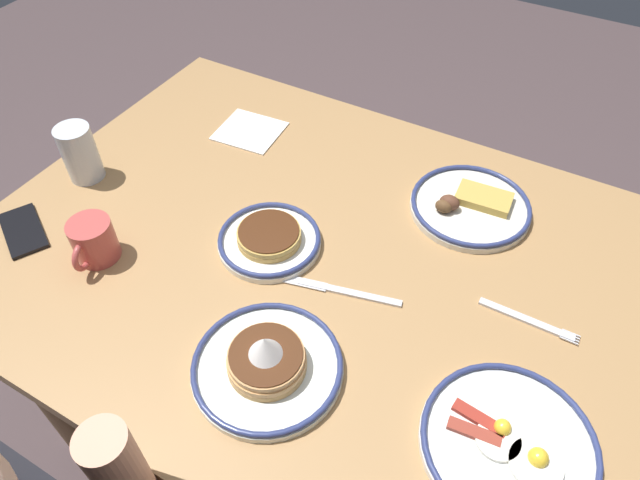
% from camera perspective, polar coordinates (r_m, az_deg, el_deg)
% --- Properties ---
extents(ground_plane, '(6.00, 6.00, 0.00)m').
position_cam_1_polar(ground_plane, '(1.74, 0.30, -17.50)').
color(ground_plane, '#4B3B3D').
extents(dining_table, '(1.39, 1.00, 0.72)m').
position_cam_1_polar(dining_table, '(1.20, 0.42, -4.31)').
color(dining_table, '#A87C4C').
rests_on(dining_table, ground_plane).
extents(plate_near_main, '(0.26, 0.26, 0.05)m').
position_cam_1_polar(plate_near_main, '(1.26, 14.76, 3.36)').
color(plate_near_main, silver).
rests_on(plate_near_main, dining_table).
extents(plate_center_pancakes, '(0.27, 0.27, 0.04)m').
position_cam_1_polar(plate_center_pancakes, '(0.96, 18.35, -18.71)').
color(plate_center_pancakes, white).
rests_on(plate_center_pancakes, dining_table).
extents(plate_far_companion, '(0.26, 0.26, 0.09)m').
position_cam_1_polar(plate_far_companion, '(0.97, -5.31, -12.20)').
color(plate_far_companion, white).
rests_on(plate_far_companion, dining_table).
extents(plate_far_side, '(0.21, 0.21, 0.04)m').
position_cam_1_polar(plate_far_side, '(1.15, -5.08, 0.11)').
color(plate_far_side, white).
rests_on(plate_far_side, dining_table).
extents(coffee_mug, '(0.08, 0.11, 0.09)m').
position_cam_1_polar(coffee_mug, '(1.19, -21.71, -0.06)').
color(coffee_mug, '#BF4C47').
rests_on(coffee_mug, dining_table).
extents(drinking_glass, '(0.08, 0.08, 0.13)m').
position_cam_1_polar(drinking_glass, '(1.38, -22.77, 7.78)').
color(drinking_glass, silver).
rests_on(drinking_glass, dining_table).
extents(cell_phone, '(0.16, 0.13, 0.01)m').
position_cam_1_polar(cell_phone, '(1.33, -27.52, 0.84)').
color(cell_phone, black).
rests_on(cell_phone, dining_table).
extents(paper_napkin, '(0.16, 0.15, 0.00)m').
position_cam_1_polar(paper_napkin, '(1.45, -7.03, 10.74)').
color(paper_napkin, white).
rests_on(paper_napkin, dining_table).
extents(fork_near, '(0.18, 0.02, 0.01)m').
position_cam_1_polar(fork_near, '(1.10, 20.09, -7.54)').
color(fork_near, silver).
rests_on(fork_near, dining_table).
extents(butter_knife, '(0.23, 0.07, 0.01)m').
position_cam_1_polar(butter_knife, '(1.08, 1.98, -5.06)').
color(butter_knife, silver).
rests_on(butter_knife, dining_table).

